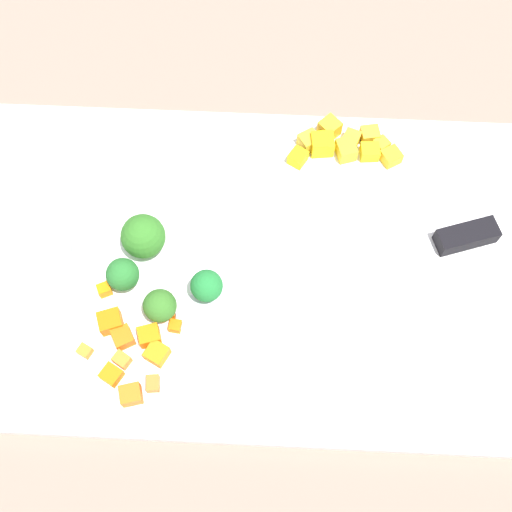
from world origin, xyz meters
The scene contains 30 objects.
ground_plane centered at (0.00, 0.00, 0.00)m, with size 4.00×4.00×0.00m, color gray.
cutting_board centered at (0.00, 0.00, 0.01)m, with size 0.55×0.32×0.01m, color white.
prep_bowl centered at (-0.19, -0.02, 0.03)m, with size 0.07×0.07×0.04m, color white.
chef_knife centered at (0.11, 0.00, 0.02)m, with size 0.29×0.12×0.02m.
carrot_dice_0 centered at (-0.14, -0.09, 0.02)m, with size 0.01×0.01×0.01m, color orange.
carrot_dice_1 centered at (-0.08, -0.12, 0.02)m, with size 0.01×0.01×0.01m, color orange.
carrot_dice_2 centered at (-0.11, -0.10, 0.02)m, with size 0.01×0.01×0.01m, color orange.
carrot_dice_3 centered at (-0.12, -0.07, 0.02)m, with size 0.02×0.02×0.02m, color orange.
carrot_dice_4 centered at (-0.11, -0.08, 0.02)m, with size 0.02×0.02×0.01m, color orange.
carrot_dice_5 centered at (-0.13, -0.04, 0.02)m, with size 0.01×0.01×0.01m, color orange.
carrot_dice_6 centered at (-0.08, -0.09, 0.02)m, with size 0.02×0.02×0.01m, color orange.
carrot_dice_7 centered at (-0.09, -0.08, 0.02)m, with size 0.02×0.02×0.01m, color orange.
carrot_dice_8 centered at (-0.10, -0.13, 0.02)m, with size 0.02×0.02×0.01m, color orange.
carrot_dice_9 centered at (-0.08, -0.05, 0.02)m, with size 0.02×0.01×0.01m, color orange.
carrot_dice_10 centered at (-0.07, -0.07, 0.02)m, with size 0.01×0.01×0.01m, color orange.
carrot_dice_11 centered at (-0.11, -0.11, 0.02)m, with size 0.01×0.02×0.01m, color orange.
pepper_dice_0 centered at (0.10, 0.14, 0.02)m, with size 0.02×0.02×0.01m, color yellow.
pepper_dice_1 centered at (0.10, 0.12, 0.02)m, with size 0.02×0.02×0.01m, color yellow.
pepper_dice_2 centered at (0.09, 0.13, 0.02)m, with size 0.02×0.01×0.01m, color yellow.
pepper_dice_3 centered at (0.12, 0.13, 0.02)m, with size 0.01×0.01×0.01m, color yellow.
pepper_dice_4 centered at (0.06, 0.14, 0.02)m, with size 0.02×0.02×0.02m, color yellow.
pepper_dice_5 centered at (0.05, 0.12, 0.02)m, with size 0.02×0.02×0.01m, color yellow.
pepper_dice_6 centered at (0.03, 0.11, 0.02)m, with size 0.02×0.01×0.01m, color yellow.
pepper_dice_7 centered at (0.12, 0.11, 0.02)m, with size 0.02×0.02×0.01m, color yellow.
pepper_dice_8 centered at (0.06, 0.12, 0.02)m, with size 0.02×0.02×0.02m, color yellow.
pepper_dice_9 centered at (0.08, 0.12, 0.02)m, with size 0.02×0.02×0.02m, color yellow.
broccoli_floret_0 centered at (-0.08, -0.05, 0.03)m, with size 0.03×0.03×0.03m.
broccoli_floret_1 centered at (-0.10, 0.01, 0.03)m, with size 0.04×0.04×0.04m.
broccoli_floret_2 centered at (-0.11, -0.03, 0.03)m, with size 0.03×0.03×0.03m.
broccoli_floret_3 centered at (-0.04, -0.03, 0.03)m, with size 0.03×0.03×0.03m.
Camera 1 is at (0.01, -0.23, 0.54)m, focal length 45.30 mm.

